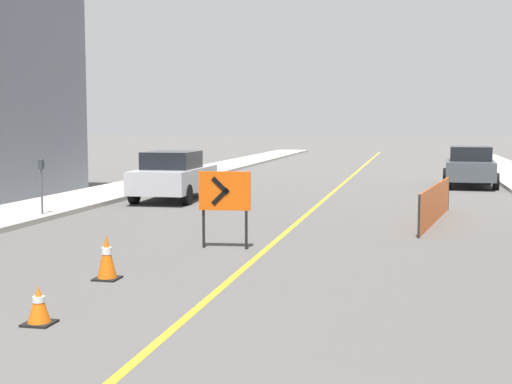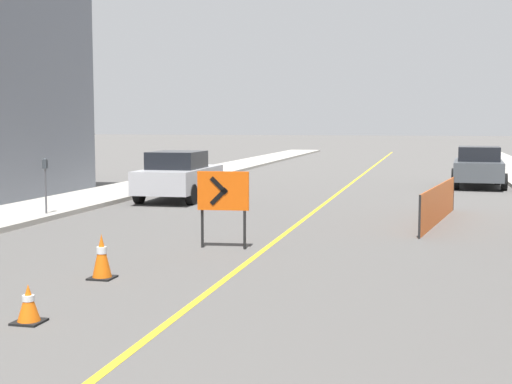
% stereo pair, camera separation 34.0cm
% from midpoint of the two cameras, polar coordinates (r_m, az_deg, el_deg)
% --- Properties ---
extents(lane_stripe, '(0.12, 66.67, 0.01)m').
position_cam_midpoint_polar(lane_stripe, '(29.42, 6.60, 0.64)').
color(lane_stripe, gold).
rests_on(lane_stripe, ground_plane).
extents(sidewalk_left, '(2.60, 66.67, 0.13)m').
position_cam_midpoint_polar(sidewalk_left, '(31.10, -7.40, 1.01)').
color(sidewalk_left, '#ADA89E').
rests_on(sidewalk_left, ground_plane).
extents(traffic_cone_fourth, '(0.36, 0.36, 0.50)m').
position_cam_midpoint_polar(traffic_cone_fourth, '(9.40, -17.98, -8.62)').
color(traffic_cone_fourth, black).
rests_on(traffic_cone_fourth, ground_plane).
extents(traffic_cone_fifth, '(0.39, 0.39, 0.73)m').
position_cam_midpoint_polar(traffic_cone_fifth, '(11.71, -12.67, -5.11)').
color(traffic_cone_fifth, black).
rests_on(traffic_cone_fifth, ground_plane).
extents(arrow_barricade_primary, '(1.04, 0.16, 1.54)m').
position_cam_midpoint_polar(arrow_barricade_primary, '(14.15, -3.22, -0.19)').
color(arrow_barricade_primary, '#EF560C').
rests_on(arrow_barricade_primary, ground_plane).
extents(safety_mesh_fence, '(0.91, 5.49, 0.96)m').
position_cam_midpoint_polar(safety_mesh_fence, '(18.52, 13.66, -0.88)').
color(safety_mesh_fence, '#EF560C').
rests_on(safety_mesh_fence, ground_plane).
extents(parked_car_curb_near, '(1.95, 4.35, 1.59)m').
position_cam_midpoint_polar(parked_car_curb_near, '(23.28, -7.02, 1.31)').
color(parked_car_curb_near, '#B7B7BC').
rests_on(parked_car_curb_near, ground_plane).
extents(parked_car_curb_mid, '(2.01, 4.38, 1.59)m').
position_cam_midpoint_polar(parked_car_curb_mid, '(29.21, 16.43, 1.98)').
color(parked_car_curb_mid, '#474C51').
rests_on(parked_car_curb_mid, ground_plane).
extents(parking_meter_far_curb, '(0.12, 0.11, 1.46)m').
position_cam_midpoint_polar(parking_meter_far_curb, '(19.35, -17.28, 1.31)').
color(parking_meter_far_curb, '#4C4C51').
rests_on(parking_meter_far_curb, sidewalk_left).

